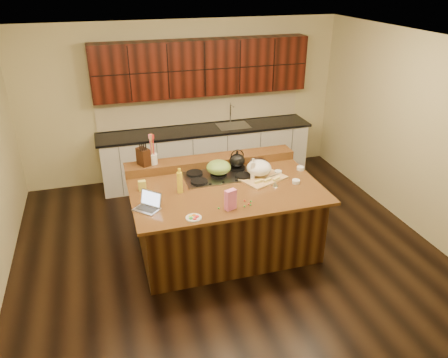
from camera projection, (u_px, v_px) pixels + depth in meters
name	position (u px, v px, depth m)	size (l,w,h in m)	color
room	(225.00, 155.00, 5.38)	(5.52, 5.02, 2.72)	black
island	(225.00, 217.00, 5.76)	(2.40, 1.60, 0.92)	black
back_ledge	(211.00, 161.00, 6.14)	(2.40, 0.30, 0.12)	black
cooktop	(219.00, 176.00, 5.81)	(0.92, 0.52, 0.05)	gray
back_counter	(205.00, 125.00, 7.53)	(3.70, 0.66, 2.40)	silver
kettle	(237.00, 161.00, 5.95)	(0.21, 0.21, 0.19)	black
green_bowl	(219.00, 167.00, 5.76)	(0.33, 0.33, 0.18)	olive
laptop	(149.00, 204.00, 5.03)	(0.36, 0.36, 0.20)	#B7B7BC
oil_bottle	(180.00, 182.00, 5.36)	(0.07, 0.07, 0.27)	yellow
vinegar_bottle	(253.00, 171.00, 5.69)	(0.06, 0.06, 0.25)	silver
wooden_tray	(260.00, 170.00, 5.76)	(0.68, 0.59, 0.23)	tan
ramekin_a	(296.00, 182.00, 5.64)	(0.10, 0.10, 0.04)	white
ramekin_b	(300.00, 168.00, 6.01)	(0.10, 0.10, 0.04)	white
ramekin_c	(278.00, 172.00, 5.89)	(0.10, 0.10, 0.04)	white
strainer_bowl	(258.00, 165.00, 6.05)	(0.24, 0.24, 0.09)	#996B3F
kitchen_timer	(275.00, 184.00, 5.55)	(0.08, 0.08, 0.07)	silver
pink_bag	(231.00, 200.00, 4.99)	(0.13, 0.07, 0.24)	pink
candy_plate	(194.00, 218.00, 4.85)	(0.18, 0.18, 0.01)	white
package_box	(142.00, 186.00, 5.44)	(0.09, 0.06, 0.13)	#D0C649
utensil_crock	(153.00, 159.00, 5.88)	(0.12, 0.12, 0.14)	white
knife_block	(143.00, 157.00, 5.82)	(0.12, 0.19, 0.23)	black
gumdrop_0	(235.00, 208.00, 5.05)	(0.02, 0.02, 0.02)	red
gumdrop_1	(251.00, 201.00, 5.18)	(0.02, 0.02, 0.02)	#198C26
gumdrop_2	(245.00, 201.00, 5.20)	(0.02, 0.02, 0.02)	red
gumdrop_3	(250.00, 205.00, 5.11)	(0.02, 0.02, 0.02)	#198C26
gumdrop_4	(227.00, 209.00, 5.02)	(0.02, 0.02, 0.02)	red
gumdrop_5	(219.00, 208.00, 5.04)	(0.02, 0.02, 0.02)	#198C26
gumdrop_6	(229.00, 205.00, 5.10)	(0.02, 0.02, 0.02)	red
gumdrop_7	(244.00, 206.00, 5.08)	(0.02, 0.02, 0.02)	#198C26
gumdrop_8	(249.00, 204.00, 5.12)	(0.02, 0.02, 0.02)	red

